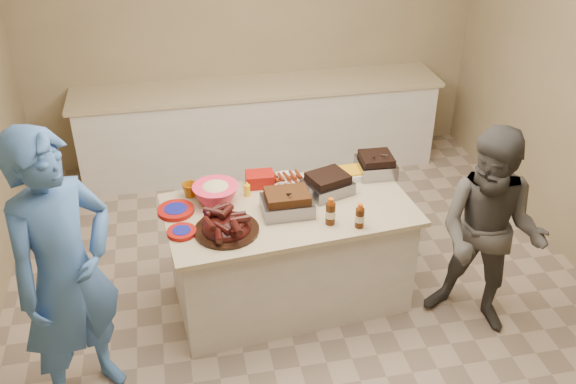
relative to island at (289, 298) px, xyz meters
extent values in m
cube|color=#47230F|center=(-0.03, -0.05, 0.82)|extent=(0.35, 0.26, 0.11)
cube|color=black|center=(0.31, 0.15, 0.82)|extent=(0.38, 0.35, 0.09)
cube|color=gray|center=(0.74, 0.35, 0.82)|extent=(0.29, 0.29, 0.11)
cylinder|color=silver|center=(0.06, 0.37, 0.82)|extent=(0.32, 0.32, 0.05)
cube|color=#EBA810|center=(0.53, 0.33, 0.82)|extent=(0.28, 0.21, 0.07)
cylinder|color=#381A07|center=(0.23, -0.24, 0.82)|extent=(0.07, 0.07, 0.20)
cylinder|color=#381A07|center=(0.41, -0.32, 0.82)|extent=(0.07, 0.07, 0.18)
cylinder|color=yellow|center=(-0.27, 0.22, 0.82)|extent=(0.05, 0.05, 0.12)
imported|color=silver|center=(0.00, 0.21, 0.82)|extent=(0.15, 0.06, 0.15)
cylinder|color=maroon|center=(-0.78, 0.10, 0.82)|extent=(0.28, 0.28, 0.03)
cylinder|color=maroon|center=(-0.76, -0.17, 0.82)|extent=(0.21, 0.21, 0.03)
imported|color=#9A5807|center=(-0.67, 0.29, 0.82)|extent=(0.12, 0.11, 0.11)
cube|color=maroon|center=(-0.15, 0.35, 0.82)|extent=(0.21, 0.16, 0.10)
imported|color=#4B4843|center=(1.27, -0.51, 0.00)|extent=(1.55, 1.66, 0.58)
camera|label=1|loc=(-0.75, -3.70, 3.25)|focal=40.00mm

